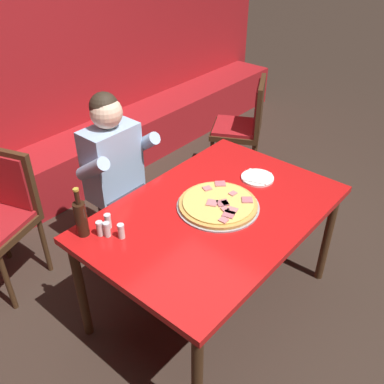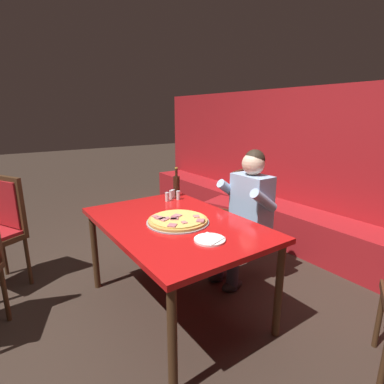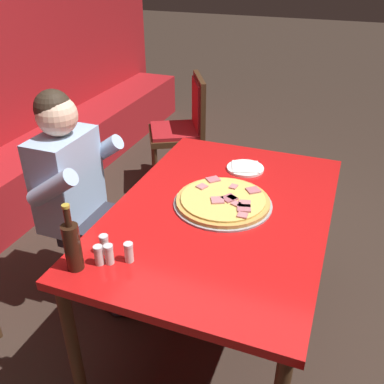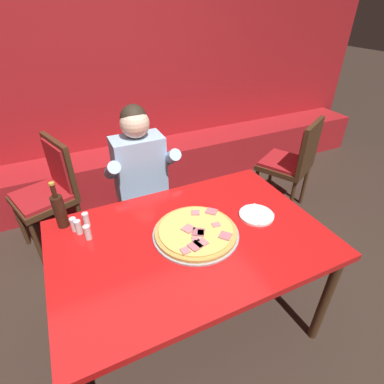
{
  "view_description": "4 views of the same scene",
  "coord_description": "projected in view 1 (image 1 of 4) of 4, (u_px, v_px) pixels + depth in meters",
  "views": [
    {
      "loc": [
        -1.59,
        -1.18,
        2.25
      ],
      "look_at": [
        0.02,
        0.19,
        0.81
      ],
      "focal_mm": 40.0,
      "sensor_mm": 36.0,
      "label": 1
    },
    {
      "loc": [
        1.88,
        -1.14,
        1.6
      ],
      "look_at": [
        0.07,
        0.12,
        1.01
      ],
      "focal_mm": 28.0,
      "sensor_mm": 36.0,
      "label": 2
    },
    {
      "loc": [
        -1.68,
        -0.49,
        1.88
      ],
      "look_at": [
        0.0,
        0.16,
        0.83
      ],
      "focal_mm": 40.0,
      "sensor_mm": 36.0,
      "label": 3
    },
    {
      "loc": [
        -0.52,
        -1.13,
        1.9
      ],
      "look_at": [
        0.06,
        0.11,
        1.0
      ],
      "focal_mm": 28.0,
      "sensor_mm": 36.0,
      "label": 4
    }
  ],
  "objects": [
    {
      "name": "pizza",
      "position": [
        218.0,
        204.0,
        2.48
      ],
      "size": [
        0.48,
        0.48,
        0.05
      ],
      "color": "#9E9EA3",
      "rests_on": "main_dining_table"
    },
    {
      "name": "diner_seated_blue_shirt",
      "position": [
        122.0,
        176.0,
        2.91
      ],
      "size": [
        0.53,
        0.53,
        1.27
      ],
      "color": "black",
      "rests_on": "ground_plane"
    },
    {
      "name": "booth_bench",
      "position": [
        47.0,
        178.0,
        3.77
      ],
      "size": [
        6.46,
        0.48,
        0.46
      ],
      "primitive_type": "cube",
      "color": "#A3191E",
      "rests_on": "ground_plane"
    },
    {
      "name": "beer_bottle",
      "position": [
        81.0,
        218.0,
        2.23
      ],
      "size": [
        0.07,
        0.07,
        0.29
      ],
      "color": "black",
      "rests_on": "main_dining_table"
    },
    {
      "name": "dining_chair_side_aisle",
      "position": [
        245.0,
        123.0,
        3.92
      ],
      "size": [
        0.6,
        0.6,
        0.97
      ],
      "color": "#422816",
      "rests_on": "ground_plane"
    },
    {
      "name": "shaker_parmesan",
      "position": [
        108.0,
        222.0,
        2.32
      ],
      "size": [
        0.04,
        0.04,
        0.09
      ],
      "color": "silver",
      "rests_on": "main_dining_table"
    },
    {
      "name": "dining_chair_far_left",
      "position": [
        0.0,
        210.0,
        2.8
      ],
      "size": [
        0.56,
        0.56,
        0.97
      ],
      "color": "#422816",
      "rests_on": "ground_plane"
    },
    {
      "name": "ground_plane",
      "position": [
        211.0,
        302.0,
        2.9
      ],
      "size": [
        24.0,
        24.0,
        0.0
      ],
      "primitive_type": "plane",
      "color": "#33261E"
    },
    {
      "name": "plate_white_paper",
      "position": [
        257.0,
        177.0,
        2.74
      ],
      "size": [
        0.21,
        0.21,
        0.02
      ],
      "color": "white",
      "rests_on": "main_dining_table"
    },
    {
      "name": "shaker_oregano",
      "position": [
        100.0,
        229.0,
        2.26
      ],
      "size": [
        0.04,
        0.04,
        0.09
      ],
      "color": "silver",
      "rests_on": "main_dining_table"
    },
    {
      "name": "main_dining_table",
      "position": [
        215.0,
        220.0,
        2.51
      ],
      "size": [
        1.5,
        1.01,
        0.78
      ],
      "color": "#422816",
      "rests_on": "ground_plane"
    },
    {
      "name": "booth_wall_panel",
      "position": [
        7.0,
        91.0,
        3.53
      ],
      "size": [
        6.8,
        0.16,
        1.9
      ],
      "primitive_type": "cube",
      "color": "#A3191E",
      "rests_on": "ground_plane"
    },
    {
      "name": "shaker_red_pepper_flakes",
      "position": [
        121.0,
        232.0,
        2.25
      ],
      "size": [
        0.04,
        0.04,
        0.09
      ],
      "color": "silver",
      "rests_on": "main_dining_table"
    },
    {
      "name": "shaker_black_pepper",
      "position": [
        107.0,
        230.0,
        2.26
      ],
      "size": [
        0.04,
        0.04,
        0.09
      ],
      "color": "silver",
      "rests_on": "main_dining_table"
    }
  ]
}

